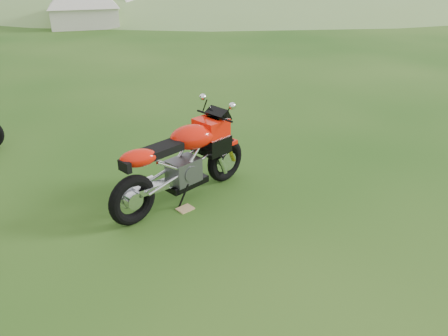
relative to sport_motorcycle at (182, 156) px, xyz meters
name	(u,v)px	position (x,y,z in m)	size (l,w,h in m)	color
ground	(228,234)	(0.22, -1.07, -0.69)	(120.00, 120.00, 0.00)	#16440E
sport_motorcycle	(182,156)	(0.00, 0.00, 0.00)	(2.29, 0.57, 1.37)	red
plywood_board	(185,209)	(-0.08, -0.28, -0.68)	(0.22, 0.17, 0.02)	tan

